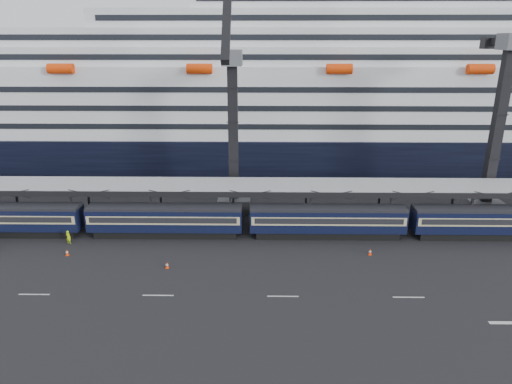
% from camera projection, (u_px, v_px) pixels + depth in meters
% --- Properties ---
extents(ground, '(260.00, 260.00, 0.00)m').
position_uv_depth(ground, '(416.00, 277.00, 47.22)').
color(ground, black).
rests_on(ground, ground).
extents(train, '(133.05, 3.00, 4.05)m').
position_uv_depth(train, '(354.00, 220.00, 56.04)').
color(train, black).
rests_on(train, ground).
extents(canopy, '(130.00, 6.25, 5.53)m').
position_uv_depth(canopy, '(386.00, 187.00, 58.78)').
color(canopy, gray).
rests_on(canopy, ground).
extents(cruise_ship, '(214.09, 28.84, 34.00)m').
position_uv_depth(cruise_ship, '(341.00, 99.00, 86.79)').
color(cruise_ship, black).
rests_on(cruise_ship, ground).
extents(crane_dark_near, '(4.50, 17.75, 35.08)m').
position_uv_depth(crane_dark_near, '(233.00, 128.00, 61.25)').
color(crane_dark_near, '#505358').
rests_on(crane_dark_near, ground).
extents(crane_dark_mid, '(4.50, 18.24, 39.64)m').
position_uv_depth(crane_dark_mid, '(500.00, 119.00, 59.36)').
color(crane_dark_mid, '#505358').
rests_on(crane_dark_mid, ground).
extents(worker, '(0.68, 0.53, 1.65)m').
position_uv_depth(worker, '(68.00, 237.00, 54.58)').
color(worker, '#BFF00C').
rests_on(worker, ground).
extents(traffic_cone_b, '(0.38, 0.38, 0.75)m').
position_uv_depth(traffic_cone_b, '(67.00, 252.00, 51.72)').
color(traffic_cone_b, '#F13907').
rests_on(traffic_cone_b, ground).
extents(traffic_cone_c, '(0.38, 0.38, 0.76)m').
position_uv_depth(traffic_cone_c, '(167.00, 265.00, 48.85)').
color(traffic_cone_c, '#F13907').
rests_on(traffic_cone_c, ground).
extents(traffic_cone_d, '(0.38, 0.38, 0.77)m').
position_uv_depth(traffic_cone_d, '(370.00, 252.00, 51.85)').
color(traffic_cone_d, '#F13907').
rests_on(traffic_cone_d, ground).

